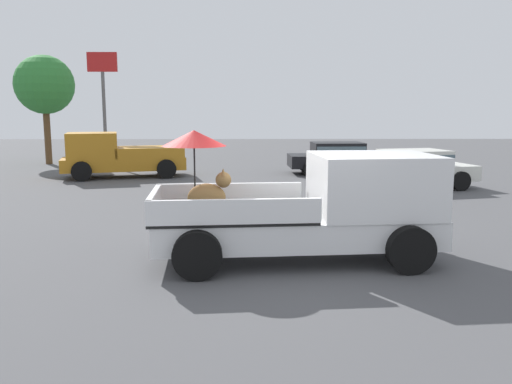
{
  "coord_description": "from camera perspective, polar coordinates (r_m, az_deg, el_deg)",
  "views": [
    {
      "loc": [
        -0.81,
        -9.1,
        2.67
      ],
      "look_at": [
        -0.71,
        0.87,
        1.1
      ],
      "focal_mm": 36.39,
      "sensor_mm": 36.0,
      "label": 1
    }
  ],
  "objects": [
    {
      "name": "ground_plane",
      "position": [
        9.52,
        4.36,
        -7.37
      ],
      "size": [
        80.0,
        80.0,
        0.0
      ],
      "primitive_type": "plane",
      "color": "#4C4C4F"
    },
    {
      "name": "pickup_truck_main",
      "position": [
        9.38,
        6.91,
        -1.59
      ],
      "size": [
        5.18,
        2.58,
        2.33
      ],
      "rotation": [
        0.0,
        0.0,
        0.08
      ],
      "color": "black",
      "rests_on": "ground"
    },
    {
      "name": "pickup_truck_red",
      "position": [
        21.64,
        -14.88,
        3.9
      ],
      "size": [
        5.1,
        3.09,
        1.8
      ],
      "rotation": [
        0.0,
        0.0,
        3.4
      ],
      "color": "black",
      "rests_on": "ground"
    },
    {
      "name": "parked_sedan_near",
      "position": [
        22.4,
        9.06,
        3.91
      ],
      "size": [
        4.38,
        2.14,
        1.33
      ],
      "rotation": [
        0.0,
        0.0,
        0.05
      ],
      "color": "black",
      "rests_on": "ground"
    },
    {
      "name": "parked_sedan_far",
      "position": [
        18.66,
        16.79,
        2.64
      ],
      "size": [
        4.58,
        2.67,
        1.33
      ],
      "rotation": [
        0.0,
        0.0,
        3.36
      ],
      "color": "black",
      "rests_on": "ground"
    },
    {
      "name": "motel_sign",
      "position": [
        26.05,
        -16.45,
        11.01
      ],
      "size": [
        1.4,
        0.16,
        5.37
      ],
      "color": "#59595B",
      "rests_on": "ground"
    },
    {
      "name": "tree_by_lot",
      "position": [
        28.06,
        -22.23,
        10.81
      ],
      "size": [
        2.88,
        2.88,
        5.37
      ],
      "color": "brown",
      "rests_on": "ground"
    }
  ]
}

